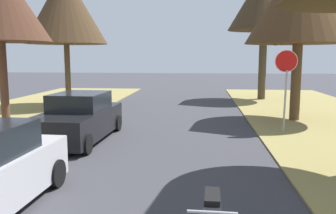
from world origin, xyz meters
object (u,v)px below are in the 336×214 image
object	(u,v)px
stop_sign_far	(286,73)
parked_sedan_black	(79,119)
street_tree_left_far	(65,7)
street_tree_right_far	(265,0)

from	to	relation	value
stop_sign_far	parked_sedan_black	world-z (taller)	stop_sign_far
parked_sedan_black	stop_sign_far	bearing A→B (deg)	14.47
stop_sign_far	parked_sedan_black	bearing A→B (deg)	-165.53
stop_sign_far	street_tree_left_far	world-z (taller)	street_tree_left_far
street_tree_right_far	street_tree_left_far	world-z (taller)	street_tree_right_far
street_tree_right_far	parked_sedan_black	world-z (taller)	street_tree_right_far
street_tree_right_far	stop_sign_far	bearing A→B (deg)	-94.66
street_tree_left_far	parked_sedan_black	xyz separation A→B (m)	(3.34, -7.83, -4.68)
stop_sign_far	street_tree_right_far	distance (m)	11.05
street_tree_left_far	parked_sedan_black	world-z (taller)	street_tree_left_far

